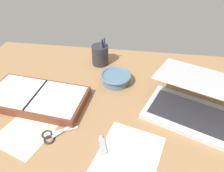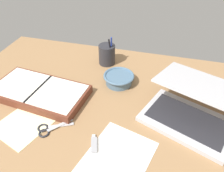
% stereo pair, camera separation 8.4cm
% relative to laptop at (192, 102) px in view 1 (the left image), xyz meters
% --- Properties ---
extents(desk_top, '(1.40, 1.00, 0.02)m').
position_rel_laptop_xyz_m(desk_top, '(-0.32, -0.05, -0.06)').
color(desk_top, '#936D47').
rests_on(desk_top, ground).
extents(laptop, '(0.41, 0.39, 0.14)m').
position_rel_laptop_xyz_m(laptop, '(0.00, 0.00, 0.00)').
color(laptop, '#B7B7BC').
rests_on(laptop, desk_top).
extents(bowl, '(0.14, 0.14, 0.05)m').
position_rel_laptop_xyz_m(bowl, '(-0.31, 0.14, -0.02)').
color(bowl, slate).
rests_on(bowl, desk_top).
extents(pen_cup, '(0.08, 0.08, 0.15)m').
position_rel_laptop_xyz_m(pen_cup, '(-0.41, 0.29, 0.00)').
color(pen_cup, '#28282D').
rests_on(pen_cup, desk_top).
extents(planner, '(0.42, 0.25, 0.04)m').
position_rel_laptop_xyz_m(planner, '(-0.62, -0.03, -0.03)').
color(planner, brown).
rests_on(planner, desk_top).
extents(scissors, '(0.12, 0.11, 0.01)m').
position_rel_laptop_xyz_m(scissors, '(-0.50, -0.19, -0.05)').
color(scissors, '#B7B7BC').
rests_on(scissors, desk_top).
extents(paper_sheet_front, '(0.26, 0.33, 0.00)m').
position_rel_laptop_xyz_m(paper_sheet_front, '(-0.23, -0.27, -0.05)').
color(paper_sheet_front, white).
rests_on(paper_sheet_front, desk_top).
extents(paper_sheet_beside_planner, '(0.25, 0.30, 0.00)m').
position_rel_laptop_xyz_m(paper_sheet_beside_planner, '(-0.58, -0.16, -0.05)').
color(paper_sheet_beside_planner, '#F4EFB2').
rests_on(paper_sheet_beside_planner, desk_top).
extents(usb_drive, '(0.04, 0.07, 0.01)m').
position_rel_laptop_xyz_m(usb_drive, '(-0.31, -0.21, -0.04)').
color(usb_drive, '#99999E').
rests_on(usb_drive, desk_top).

